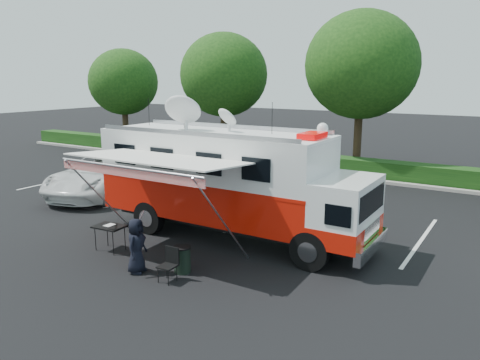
% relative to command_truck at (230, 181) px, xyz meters
% --- Properties ---
extents(ground_plane, '(120.00, 120.00, 0.00)m').
position_rel_command_truck_xyz_m(ground_plane, '(0.08, 0.00, -1.95)').
color(ground_plane, black).
rests_on(ground_plane, ground).
extents(back_border, '(60.00, 6.14, 8.87)m').
position_rel_command_truck_xyz_m(back_border, '(1.23, 12.90, 3.06)').
color(back_border, '#9E998E').
rests_on(back_border, ground_plane).
extents(stall_lines, '(24.12, 5.50, 0.01)m').
position_rel_command_truck_xyz_m(stall_lines, '(-0.42, 3.00, -1.94)').
color(stall_lines, silver).
rests_on(stall_lines, ground_plane).
extents(command_truck, '(9.47, 2.61, 4.55)m').
position_rel_command_truck_xyz_m(command_truck, '(0.00, 0.00, 0.00)').
color(command_truck, black).
rests_on(command_truck, ground_plane).
extents(awning, '(5.17, 2.67, 3.12)m').
position_rel_command_truck_xyz_m(awning, '(-0.85, -2.70, 0.98)').
color(awning, silver).
rests_on(awning, ground_plane).
extents(white_suv, '(4.78, 7.15, 1.82)m').
position_rel_command_truck_xyz_m(white_suv, '(-8.29, 2.02, -1.95)').
color(white_suv, silver).
rests_on(white_suv, ground_plane).
extents(person, '(0.67, 0.86, 1.55)m').
position_rel_command_truck_xyz_m(person, '(-0.60, -3.80, -1.95)').
color(person, black).
rests_on(person, ground_plane).
extents(folding_table, '(1.00, 0.75, 0.81)m').
position_rel_command_truck_xyz_m(folding_table, '(-2.51, -3.02, -1.19)').
color(folding_table, black).
rests_on(folding_table, ground_plane).
extents(folding_chair, '(0.45, 0.47, 0.91)m').
position_rel_command_truck_xyz_m(folding_chair, '(0.52, -3.74, -1.41)').
color(folding_chair, black).
rests_on(folding_chair, ground_plane).
extents(trash_bin, '(0.50, 0.50, 0.75)m').
position_rel_command_truck_xyz_m(trash_bin, '(0.47, -3.15, -1.57)').
color(trash_bin, black).
rests_on(trash_bin, ground_plane).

